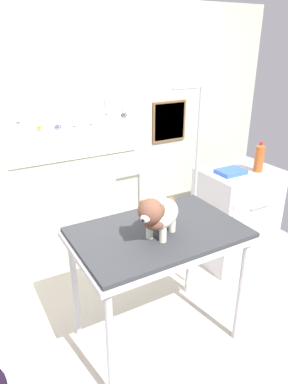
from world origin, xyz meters
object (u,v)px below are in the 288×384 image
Objects in this scene: soda_bottle at (259,158)px; cabinet_right at (235,216)px; dog at (158,214)px; grooming_table at (158,242)px; grooming_arm at (193,203)px.

cabinet_right is at bearing 136.55° from soda_bottle.
dog is 1.42m from soda_bottle.
dog is 1.45× the size of soda_bottle.
grooming_arm reaches higher than grooming_table.
cabinet_right is 3.43× the size of soda_bottle.
grooming_arm is at bearing 33.67° from grooming_table.
soda_bottle is at bearing 2.75° from grooming_arm.
grooming_table is 1.19× the size of cabinet_right.
dog is at bearing -143.88° from grooming_arm.
grooming_table is 0.65× the size of grooming_arm.
cabinet_right is (0.62, 0.14, -0.33)m from grooming_arm.
soda_bottle is at bearing 19.80° from dog.
grooming_arm is 0.77m from soda_bottle.
soda_bottle is (1.28, 0.41, 0.24)m from grooming_table.
dog is 0.42× the size of cabinet_right.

